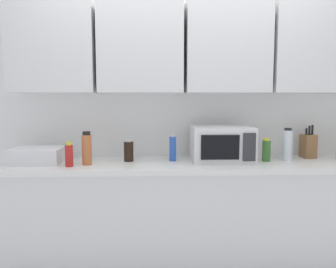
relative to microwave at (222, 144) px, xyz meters
The scene contains 11 objects.
wall_back_with_cabinets 0.65m from the microwave, 144.69° to the left, with size 3.69×0.38×2.60m.
counter_run 0.66m from the microwave, behind, with size 2.82×0.63×0.90m.
microwave is the anchor object (origin of this frame).
dish_rack 1.46m from the microwave, behind, with size 0.38×0.30×0.12m, color silver.
knife_block 0.79m from the microwave, 10.39° to the left, with size 0.11×0.13×0.28m.
bottle_soy_dark 0.75m from the microwave, behind, with size 0.08×0.08×0.17m.
bottle_green_oil 0.37m from the microwave, ahead, with size 0.07×0.07×0.19m.
bottle_clear_tall 0.54m from the microwave, ahead, with size 0.08×0.08×0.27m.
bottle_blue_cleaner 0.39m from the microwave, behind, with size 0.05×0.05×0.22m.
bottle_red_sauce 1.19m from the microwave, behind, with size 0.06×0.06×0.19m.
bottle_spice_jar 1.06m from the microwave, behind, with size 0.07×0.07×0.26m.
Camera 1 is at (-0.23, -2.89, 1.39)m, focal length 35.38 mm.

